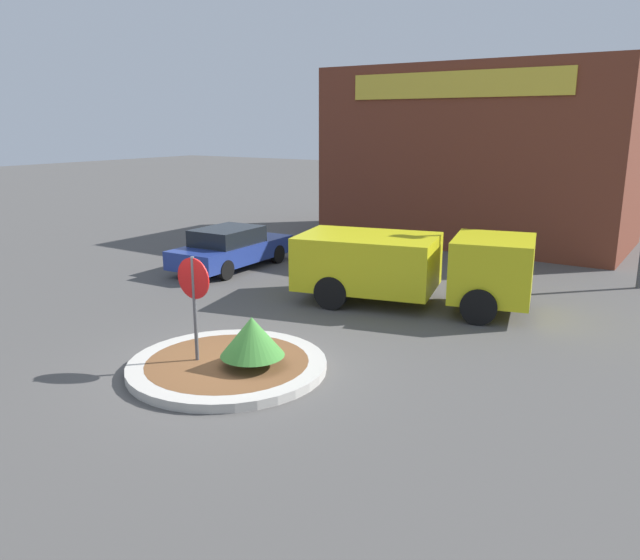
# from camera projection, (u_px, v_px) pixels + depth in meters

# --- Properties ---
(ground_plane) EXTENTS (120.00, 120.00, 0.00)m
(ground_plane) POSITION_uv_depth(u_px,v_px,m) (228.00, 370.00, 12.05)
(ground_plane) COLOR #514F4C
(traffic_island) EXTENTS (3.83, 3.83, 0.17)m
(traffic_island) POSITION_uv_depth(u_px,v_px,m) (228.00, 365.00, 12.03)
(traffic_island) COLOR #BCB7AD
(traffic_island) RESTS_ON ground_plane
(stop_sign) EXTENTS (0.79, 0.07, 2.22)m
(stop_sign) POSITION_uv_depth(u_px,v_px,m) (194.00, 291.00, 11.75)
(stop_sign) COLOR #4C4C51
(stop_sign) RESTS_ON ground_plane
(island_shrub) EXTENTS (1.22, 1.22, 0.96)m
(island_shrub) POSITION_uv_depth(u_px,v_px,m) (252.00, 336.00, 11.65)
(island_shrub) COLOR brown
(island_shrub) RESTS_ON traffic_island
(utility_truck) EXTENTS (6.30, 3.61, 1.91)m
(utility_truck) POSITION_uv_depth(u_px,v_px,m) (411.00, 264.00, 16.12)
(utility_truck) COLOR gold
(utility_truck) RESTS_ON ground_plane
(storefront_building) EXTENTS (11.46, 6.07, 6.76)m
(storefront_building) POSITION_uv_depth(u_px,v_px,m) (480.00, 155.00, 24.80)
(storefront_building) COLOR brown
(storefront_building) RESTS_ON ground_plane
(parked_sedan_blue) EXTENTS (2.01, 4.54, 1.36)m
(parked_sedan_blue) POSITION_uv_depth(u_px,v_px,m) (231.00, 248.00, 20.32)
(parked_sedan_blue) COLOR navy
(parked_sedan_blue) RESTS_ON ground_plane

